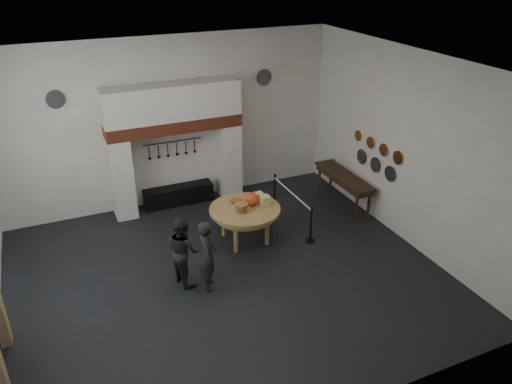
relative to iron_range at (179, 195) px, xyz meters
name	(u,v)px	position (x,y,z in m)	size (l,w,h in m)	color
floor	(226,275)	(0.00, -3.72, -0.25)	(9.00, 8.00, 0.02)	black
ceiling	(220,68)	(0.00, -3.72, 4.25)	(9.00, 8.00, 0.02)	silver
wall_back	(170,123)	(0.00, 0.28, 2.00)	(9.00, 0.02, 4.50)	white
wall_front	(329,301)	(0.00, -7.72, 2.00)	(9.00, 0.02, 4.50)	white
wall_right	(407,148)	(4.50, -3.72, 2.00)	(0.02, 8.00, 4.50)	white
chimney_pier_left	(122,178)	(-1.48, -0.07, 0.82)	(0.55, 0.70, 2.15)	silver
chimney_pier_right	(228,160)	(1.48, -0.07, 0.82)	(0.55, 0.70, 2.15)	silver
hearth_brick_band	(174,125)	(0.00, -0.07, 2.06)	(3.50, 0.72, 0.32)	#9E442B
chimney_hood	(172,101)	(0.00, -0.07, 2.67)	(3.50, 0.70, 0.90)	silver
iron_range	(179,195)	(0.00, 0.00, 0.00)	(1.90, 0.45, 0.50)	black
utensil_rail	(173,142)	(0.00, 0.20, 1.50)	(0.02, 0.02, 1.60)	black
work_table	(245,209)	(0.94, -2.53, 0.59)	(1.69, 1.69, 0.07)	tan
pumpkin	(251,199)	(1.14, -2.43, 0.78)	(0.36, 0.36, 0.31)	#D94C1E
cheese_block_big	(265,200)	(1.44, -2.58, 0.74)	(0.22, 0.22, 0.24)	#D0CE7C
cheese_block_small	(259,196)	(1.42, -2.28, 0.72)	(0.18, 0.18, 0.20)	#FFF498
wicker_basket	(241,208)	(0.79, -2.68, 0.73)	(0.32, 0.32, 0.22)	olive
bread_loaf	(235,200)	(0.84, -2.18, 0.69)	(0.31, 0.18, 0.13)	#956135
visitor_near	(208,255)	(-0.47, -3.93, 0.53)	(0.57, 0.37, 1.56)	black
visitor_far	(183,250)	(-0.87, -3.53, 0.51)	(0.74, 0.58, 1.53)	black
side_table	(344,176)	(4.10, -1.91, 0.62)	(0.55, 2.20, 0.06)	#342212
pewter_jug	(333,163)	(4.10, -1.31, 0.76)	(0.12, 0.12, 0.22)	#4D4D52
copper_pan_a	(398,158)	(4.46, -3.52, 1.70)	(0.34, 0.34, 0.03)	#C6662D
copper_pan_b	(384,150)	(4.46, -2.97, 1.70)	(0.32, 0.32, 0.03)	#C6662D
copper_pan_c	(370,143)	(4.46, -2.42, 1.70)	(0.30, 0.30, 0.03)	#C6662D
copper_pan_d	(358,136)	(4.46, -1.87, 1.70)	(0.28, 0.28, 0.03)	#C6662D
pewter_plate_left	(390,174)	(4.46, -3.32, 1.20)	(0.40, 0.40, 0.03)	#4C4C51
pewter_plate_mid	(375,165)	(4.46, -2.72, 1.20)	(0.40, 0.40, 0.03)	#4C4C51
pewter_plate_right	(362,157)	(4.46, -2.12, 1.20)	(0.40, 0.40, 0.03)	#4C4C51
pewter_plate_back_left	(55,100)	(-2.70, 0.24, 2.95)	(0.44, 0.44, 0.03)	#4C4C51
pewter_plate_back_right	(264,77)	(2.70, 0.24, 2.95)	(0.44, 0.44, 0.03)	#4C4C51
barrier_post_near	(311,225)	(2.35, -3.23, 0.20)	(0.05, 0.05, 0.90)	black
barrier_post_far	(275,191)	(2.35, -1.23, 0.20)	(0.05, 0.05, 0.90)	black
barrier_rope	(292,193)	(2.35, -2.23, 0.60)	(0.04, 0.04, 2.00)	silver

